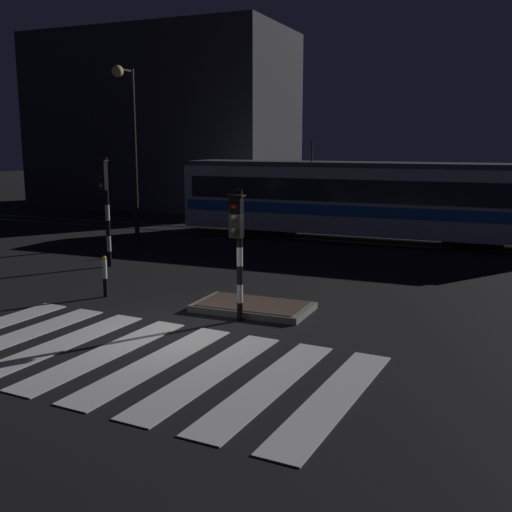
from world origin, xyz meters
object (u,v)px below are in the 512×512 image
object	(u,v)px
tram	(366,199)
bollard_island_edge	(105,276)
traffic_light_corner_far_left	(105,195)
traffic_light_median_centre	(238,236)
street_lamp_trackside_left	(130,134)

from	to	relation	value
tram	bollard_island_edge	size ratio (longest dim) A/B	14.33
traffic_light_corner_far_left	traffic_light_median_centre	bearing A→B (deg)	-31.19
traffic_light_median_centre	traffic_light_corner_far_left	bearing A→B (deg)	148.81
street_lamp_trackside_left	bollard_island_edge	world-z (taller)	street_lamp_trackside_left
tram	street_lamp_trackside_left	bearing A→B (deg)	-149.22
traffic_light_median_centre	tram	size ratio (longest dim) A/B	0.19
street_lamp_trackside_left	tram	xyz separation A→B (m)	(8.15, 4.85, -2.62)
bollard_island_edge	traffic_light_median_centre	bearing A→B (deg)	-9.36
traffic_light_corner_far_left	tram	distance (m)	10.92
street_lamp_trackside_left	bollard_island_edge	xyz separation A→B (m)	(4.02, -7.20, -3.81)
tram	bollard_island_edge	distance (m)	12.79
traffic_light_corner_far_left	tram	xyz separation A→B (m)	(6.50, 8.76, -0.62)
traffic_light_corner_far_left	tram	size ratio (longest dim) A/B	0.23
traffic_light_corner_far_left	bollard_island_edge	size ratio (longest dim) A/B	3.23
tram	bollard_island_edge	world-z (taller)	tram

